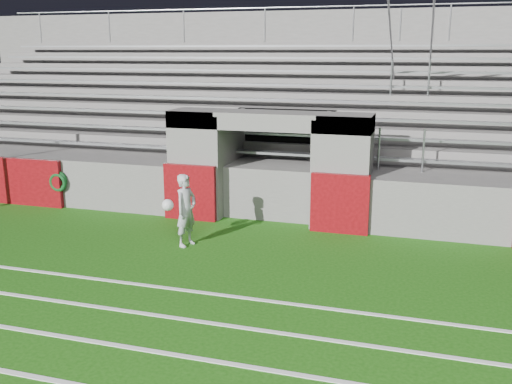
% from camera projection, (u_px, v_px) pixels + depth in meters
% --- Properties ---
extents(ground, '(90.00, 90.00, 0.00)m').
position_uv_depth(ground, '(218.00, 271.00, 10.59)').
color(ground, '#194F0D').
rests_on(ground, ground).
extents(stadium_structure, '(26.00, 8.48, 5.42)m').
position_uv_depth(stadium_structure, '(307.00, 133.00, 17.64)').
color(stadium_structure, '#5C5957').
rests_on(stadium_structure, ground).
extents(goalkeeper_with_ball, '(0.72, 0.63, 1.53)m').
position_uv_depth(goalkeeper_with_ball, '(185.00, 210.00, 11.81)').
color(goalkeeper_with_ball, '#A8ACB2').
rests_on(goalkeeper_with_ball, ground).
extents(hose_coil, '(0.49, 0.14, 0.54)m').
position_uv_depth(hose_coil, '(58.00, 181.00, 14.67)').
color(hose_coil, '#0B3A14').
rests_on(hose_coil, ground).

